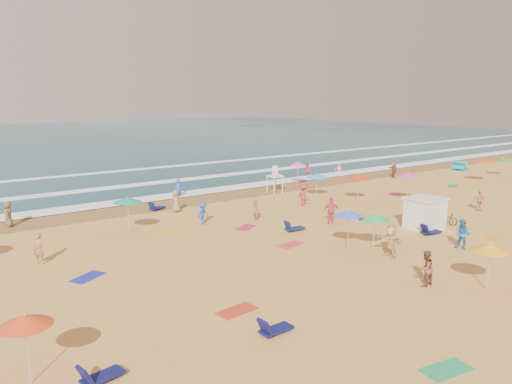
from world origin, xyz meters
TOP-DOWN VIEW (x-y plane):
  - ground at (0.00, 0.00)m, footprint 220.00×220.00m
  - ocean at (0.00, 84.00)m, footprint 220.00×140.00m
  - wet_sand at (0.00, 12.50)m, footprint 220.00×220.00m
  - surf_foam at (0.00, 21.32)m, footprint 200.00×18.70m
  - cabana at (4.12, -4.86)m, footprint 2.00×2.00m
  - cabana_roof at (4.12, -4.86)m, footprint 2.20×2.20m
  - bicycle at (6.02, -5.16)m, footprint 1.51×1.66m
  - lifeguard_stand at (4.18, 10.90)m, footprint 1.20×1.20m
  - beach_umbrellas at (0.62, 0.63)m, footprint 58.73×26.83m
  - loungers at (2.91, -3.41)m, footprint 49.63×22.22m
  - towels at (-0.67, -2.79)m, footprint 39.08×21.54m
  - popup_tents at (26.00, 2.16)m, footprint 11.76×14.75m
  - beachgoers at (0.73, 3.34)m, footprint 49.31×28.47m

SIDE VIEW (x-z plane):
  - ground at x=0.00m, z-range 0.00..0.00m
  - ocean at x=0.00m, z-range -0.09..0.09m
  - wet_sand at x=0.00m, z-range 0.01..0.01m
  - towels at x=-0.67m, z-range 0.00..0.03m
  - surf_foam at x=0.00m, z-range 0.08..0.12m
  - loungers at x=2.91m, z-range 0.00..0.34m
  - bicycle at x=6.02m, z-range 0.00..0.88m
  - popup_tents at x=26.00m, z-range 0.00..1.20m
  - beachgoers at x=0.73m, z-range -0.23..1.88m
  - cabana at x=4.12m, z-range 0.00..2.00m
  - lifeguard_stand at x=4.18m, z-range 0.00..2.10m
  - cabana_roof at x=4.12m, z-range 2.00..2.12m
  - beach_umbrellas at x=0.62m, z-range 1.75..2.54m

